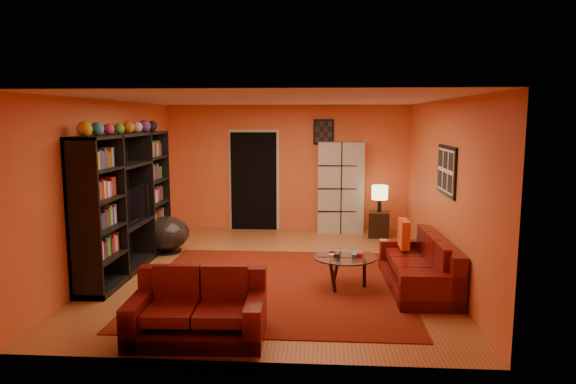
# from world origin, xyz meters

# --- Properties ---
(floor) EXTENTS (6.00, 6.00, 0.00)m
(floor) POSITION_xyz_m (0.00, 0.00, 0.00)
(floor) COLOR brown
(floor) RESTS_ON ground
(ceiling) EXTENTS (6.00, 6.00, 0.00)m
(ceiling) POSITION_xyz_m (0.00, 0.00, 2.60)
(ceiling) COLOR white
(ceiling) RESTS_ON wall_back
(wall_back) EXTENTS (6.00, 0.00, 6.00)m
(wall_back) POSITION_xyz_m (0.00, 3.00, 1.30)
(wall_back) COLOR #DB5B30
(wall_back) RESTS_ON floor
(wall_front) EXTENTS (6.00, 0.00, 6.00)m
(wall_front) POSITION_xyz_m (0.00, -3.00, 1.30)
(wall_front) COLOR #DB5B30
(wall_front) RESTS_ON floor
(wall_left) EXTENTS (0.00, 6.00, 6.00)m
(wall_left) POSITION_xyz_m (-2.50, 0.00, 1.30)
(wall_left) COLOR #DB5B30
(wall_left) RESTS_ON floor
(wall_right) EXTENTS (0.00, 6.00, 6.00)m
(wall_right) POSITION_xyz_m (2.50, 0.00, 1.30)
(wall_right) COLOR #DB5B30
(wall_right) RESTS_ON floor
(rug) EXTENTS (3.60, 3.60, 0.01)m
(rug) POSITION_xyz_m (0.10, -0.70, 0.01)
(rug) COLOR #531209
(rug) RESTS_ON floor
(doorway) EXTENTS (0.95, 0.10, 2.04)m
(doorway) POSITION_xyz_m (-0.70, 2.96, 1.02)
(doorway) COLOR black
(doorway) RESTS_ON floor
(wall_art_right) EXTENTS (0.03, 1.00, 0.70)m
(wall_art_right) POSITION_xyz_m (2.48, -0.30, 1.60)
(wall_art_right) COLOR black
(wall_art_right) RESTS_ON wall_right
(wall_art_back) EXTENTS (0.42, 0.03, 0.52)m
(wall_art_back) POSITION_xyz_m (0.75, 2.98, 2.05)
(wall_art_back) COLOR black
(wall_art_back) RESTS_ON wall_back
(entertainment_unit) EXTENTS (0.45, 3.00, 2.10)m
(entertainment_unit) POSITION_xyz_m (-2.27, 0.00, 1.05)
(entertainment_unit) COLOR black
(entertainment_unit) RESTS_ON floor
(tv) EXTENTS (0.99, 0.13, 0.57)m
(tv) POSITION_xyz_m (-2.23, -0.01, 1.01)
(tv) COLOR black
(tv) RESTS_ON entertainment_unit
(sofa) EXTENTS (0.84, 1.96, 0.85)m
(sofa) POSITION_xyz_m (2.13, -0.67, 0.29)
(sofa) COLOR #4D0A0A
(sofa) RESTS_ON rug
(loveseat) EXTENTS (1.45, 0.91, 0.85)m
(loveseat) POSITION_xyz_m (-0.59, -2.42, 0.29)
(loveseat) COLOR #4D0A0A
(loveseat) RESTS_ON rug
(throw_pillow) EXTENTS (0.12, 0.42, 0.42)m
(throw_pillow) POSITION_xyz_m (1.95, -0.08, 0.63)
(throw_pillow) COLOR #EC421A
(throw_pillow) RESTS_ON sofa
(coffee_table) EXTENTS (0.88, 0.88, 0.44)m
(coffee_table) POSITION_xyz_m (1.05, -0.73, 0.40)
(coffee_table) COLOR silver
(coffee_table) RESTS_ON floor
(storage_cabinet) EXTENTS (0.94, 0.44, 1.85)m
(storage_cabinet) POSITION_xyz_m (1.11, 2.80, 0.93)
(storage_cabinet) COLOR #B0AAA2
(storage_cabinet) RESTS_ON floor
(bowl_chair) EXTENTS (0.78, 0.78, 0.63)m
(bowl_chair) POSITION_xyz_m (-1.97, 0.97, 0.34)
(bowl_chair) COLOR black
(bowl_chair) RESTS_ON floor
(side_table) EXTENTS (0.44, 0.44, 0.50)m
(side_table) POSITION_xyz_m (1.86, 2.40, 0.25)
(side_table) COLOR black
(side_table) RESTS_ON floor
(table_lamp) EXTENTS (0.31, 0.31, 0.52)m
(table_lamp) POSITION_xyz_m (1.86, 2.40, 0.87)
(table_lamp) COLOR black
(table_lamp) RESTS_ON side_table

